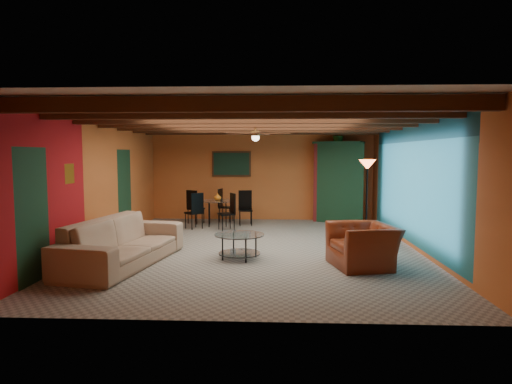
{
  "coord_description": "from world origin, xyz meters",
  "views": [
    {
      "loc": [
        0.42,
        -8.94,
        1.95
      ],
      "look_at": [
        0.0,
        0.2,
        1.15
      ],
      "focal_mm": 30.78,
      "sensor_mm": 36.0,
      "label": 1
    }
  ],
  "objects_px": {
    "dining_table": "(218,208)",
    "armoire": "(338,183)",
    "sofa": "(123,242)",
    "potted_plant": "(339,134)",
    "vase": "(217,187)",
    "armchair": "(363,246)",
    "floor_lamp": "(367,201)",
    "coffee_table": "(239,246)"
  },
  "relations": [
    {
      "from": "dining_table",
      "to": "armoire",
      "type": "xyz_separation_m",
      "value": [
        3.37,
        0.89,
        0.64
      ]
    },
    {
      "from": "dining_table",
      "to": "armoire",
      "type": "distance_m",
      "value": 3.54
    },
    {
      "from": "sofa",
      "to": "armoire",
      "type": "height_order",
      "value": "armoire"
    },
    {
      "from": "potted_plant",
      "to": "vase",
      "type": "xyz_separation_m",
      "value": [
        -3.37,
        -0.89,
        -1.44
      ]
    },
    {
      "from": "armchair",
      "to": "armoire",
      "type": "distance_m",
      "value": 5.17
    },
    {
      "from": "sofa",
      "to": "floor_lamp",
      "type": "xyz_separation_m",
      "value": [
        4.66,
        2.15,
        0.51
      ]
    },
    {
      "from": "potted_plant",
      "to": "vase",
      "type": "bearing_deg",
      "value": -165.17
    },
    {
      "from": "floor_lamp",
      "to": "coffee_table",
      "type": "bearing_deg",
      "value": -148.49
    },
    {
      "from": "dining_table",
      "to": "floor_lamp",
      "type": "bearing_deg",
      "value": -30.73
    },
    {
      "from": "floor_lamp",
      "to": "armoire",
      "type": "bearing_deg",
      "value": 93.79
    },
    {
      "from": "sofa",
      "to": "vase",
      "type": "xyz_separation_m",
      "value": [
        1.09,
        4.27,
        0.64
      ]
    },
    {
      "from": "armoire",
      "to": "floor_lamp",
      "type": "height_order",
      "value": "armoire"
    },
    {
      "from": "dining_table",
      "to": "armoire",
      "type": "relative_size",
      "value": 0.82
    },
    {
      "from": "armoire",
      "to": "potted_plant",
      "type": "distance_m",
      "value": 1.38
    },
    {
      "from": "coffee_table",
      "to": "dining_table",
      "type": "xyz_separation_m",
      "value": [
        -0.91,
        3.75,
        0.24
      ]
    },
    {
      "from": "potted_plant",
      "to": "armchair",
      "type": "bearing_deg",
      "value": -93.12
    },
    {
      "from": "dining_table",
      "to": "armoire",
      "type": "height_order",
      "value": "armoire"
    },
    {
      "from": "armchair",
      "to": "vase",
      "type": "relative_size",
      "value": 5.66
    },
    {
      "from": "floor_lamp",
      "to": "potted_plant",
      "type": "xyz_separation_m",
      "value": [
        -0.2,
        3.01,
        1.58
      ]
    },
    {
      "from": "floor_lamp",
      "to": "potted_plant",
      "type": "height_order",
      "value": "potted_plant"
    },
    {
      "from": "coffee_table",
      "to": "armoire",
      "type": "distance_m",
      "value": 5.32
    },
    {
      "from": "coffee_table",
      "to": "potted_plant",
      "type": "relative_size",
      "value": 1.77
    },
    {
      "from": "sofa",
      "to": "floor_lamp",
      "type": "distance_m",
      "value": 5.15
    },
    {
      "from": "armoire",
      "to": "potted_plant",
      "type": "bearing_deg",
      "value": 0.0
    },
    {
      "from": "coffee_table",
      "to": "dining_table",
      "type": "distance_m",
      "value": 3.86
    },
    {
      "from": "potted_plant",
      "to": "vase",
      "type": "height_order",
      "value": "potted_plant"
    },
    {
      "from": "sofa",
      "to": "armchair",
      "type": "height_order",
      "value": "sofa"
    },
    {
      "from": "dining_table",
      "to": "armchair",
      "type": "bearing_deg",
      "value": -53.79
    },
    {
      "from": "armoire",
      "to": "coffee_table",
      "type": "bearing_deg",
      "value": -95.61
    },
    {
      "from": "armchair",
      "to": "potted_plant",
      "type": "relative_size",
      "value": 2.16
    },
    {
      "from": "armchair",
      "to": "vase",
      "type": "xyz_separation_m",
      "value": [
        -3.09,
        4.22,
        0.69
      ]
    },
    {
      "from": "armchair",
      "to": "floor_lamp",
      "type": "relative_size",
      "value": 0.62
    },
    {
      "from": "armchair",
      "to": "coffee_table",
      "type": "relative_size",
      "value": 1.22
    },
    {
      "from": "vase",
      "to": "sofa",
      "type": "bearing_deg",
      "value": -104.37
    },
    {
      "from": "armchair",
      "to": "floor_lamp",
      "type": "height_order",
      "value": "floor_lamp"
    },
    {
      "from": "armoire",
      "to": "sofa",
      "type": "bearing_deg",
      "value": -108.56
    },
    {
      "from": "sofa",
      "to": "dining_table",
      "type": "bearing_deg",
      "value": -4.3
    },
    {
      "from": "dining_table",
      "to": "potted_plant",
      "type": "distance_m",
      "value": 4.03
    },
    {
      "from": "sofa",
      "to": "armoire",
      "type": "distance_m",
      "value": 6.85
    },
    {
      "from": "armoire",
      "to": "floor_lamp",
      "type": "distance_m",
      "value": 3.02
    },
    {
      "from": "floor_lamp",
      "to": "sofa",
      "type": "bearing_deg",
      "value": -155.26
    },
    {
      "from": "dining_table",
      "to": "vase",
      "type": "relative_size",
      "value": 9.19
    }
  ]
}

